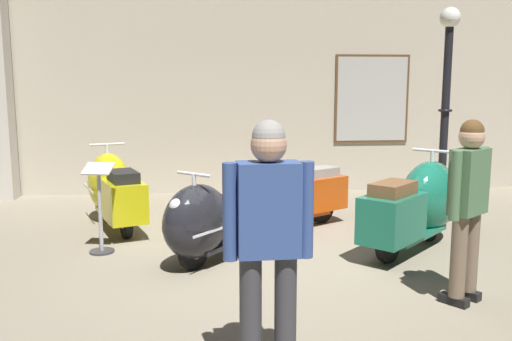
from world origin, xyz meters
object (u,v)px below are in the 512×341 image
visitor_1 (268,234)px  lamppost (445,108)px  scooter_1 (214,219)px  scooter_3 (419,204)px  visitor_0 (468,198)px  info_stanchion (100,216)px  scooter_2 (285,196)px  scooter_0 (113,189)px

visitor_1 → lamppost: bearing=-37.8°
scooter_1 → lamppost: lamppost is taller
scooter_3 → visitor_0: 1.71m
visitor_1 → info_stanchion: 3.33m
info_stanchion → lamppost: bearing=13.9°
scooter_2 → info_stanchion: size_ratio=1.63×
lamppost → info_stanchion: 4.76m
scooter_1 → visitor_0: visitor_0 is taller
scooter_3 → lamppost: 1.82m
scooter_1 → scooter_0: bearing=-100.5°
visitor_0 → info_stanchion: bearing=26.2°
scooter_0 → lamppost: 4.67m
scooter_1 → visitor_1: bearing=48.3°
scooter_3 → visitor_1: size_ratio=1.00×
scooter_1 → info_stanchion: bearing=-66.9°
info_stanchion → scooter_1: bearing=-18.2°
scooter_1 → scooter_2: (0.95, 1.19, 0.00)m
scooter_2 → lamppost: 2.55m
visitor_0 → visitor_1: (-1.85, -1.12, 0.05)m
scooter_0 → lamppost: (4.54, -0.16, 1.08)m
visitor_1 → scooter_0: bearing=19.7°
scooter_2 → visitor_1: 3.75m
scooter_2 → scooter_3: (1.45, -0.90, 0.05)m
scooter_1 → info_stanchion: size_ratio=1.51×
scooter_0 → visitor_1: visitor_1 is taller
scooter_2 → visitor_0: (1.21, -2.54, 0.47)m
visitor_0 → scooter_2: bearing=-11.1°
lamppost → info_stanchion: lamppost is taller
scooter_3 → info_stanchion: size_ratio=1.65×
scooter_2 → lamppost: size_ratio=0.57×
scooter_1 → info_stanchion: info_stanchion is taller
scooter_3 → visitor_1: visitor_1 is taller
info_stanchion → visitor_1: bearing=-61.4°
scooter_0 → scooter_1: size_ratio=1.19×
scooter_2 → scooter_3: size_ratio=0.99×
visitor_1 → scooter_3: bearing=-38.9°
scooter_3 → lamppost: (0.82, 1.23, 1.06)m
visitor_1 → info_stanchion: bearing=26.9°
scooter_2 → visitor_0: 2.86m
scooter_0 → scooter_1: (1.33, -1.68, -0.04)m
scooter_3 → lamppost: bearing=12.0°
scooter_0 → visitor_1: (1.63, -4.15, 0.48)m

